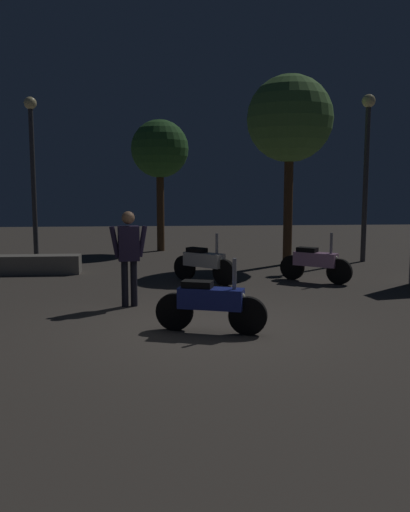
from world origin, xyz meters
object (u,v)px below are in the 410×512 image
object	(u,v)px
motorcycle_pink_parked_right	(315,262)
motorcycle_white_parked_left	(204,263)
person_rider_beside	(129,250)
streetlamp_near	(32,155)
streetlamp_far	(367,155)
motorcycle_blue_foreground	(210,303)

from	to	relation	value
motorcycle_pink_parked_right	motorcycle_white_parked_left	bearing A→B (deg)	-145.15
person_rider_beside	streetlamp_near	size ratio (longest dim) A/B	0.36
person_rider_beside	streetlamp_near	distance (m)	7.81
streetlamp_near	streetlamp_far	world-z (taller)	streetlamp_near
person_rider_beside	motorcycle_blue_foreground	bearing A→B (deg)	25.99
motorcycle_white_parked_left	streetlamp_far	bearing A→B (deg)	74.17
motorcycle_pink_parked_right	person_rider_beside	world-z (taller)	person_rider_beside
streetlamp_near	streetlamp_far	distance (m)	9.48
motorcycle_white_parked_left	motorcycle_pink_parked_right	bearing A→B (deg)	39.23
motorcycle_blue_foreground	streetlamp_far	bearing A→B (deg)	73.08
motorcycle_pink_parked_right	person_rider_beside	xyz separation A→B (m)	(-3.96, -2.10, 0.57)
person_rider_beside	streetlamp_far	xyz separation A→B (m)	(6.20, 5.15, 1.92)
streetlamp_near	motorcycle_pink_parked_right	bearing A→B (deg)	-34.06
motorcycle_blue_foreground	motorcycle_pink_parked_right	size ratio (longest dim) A/B	1.17
motorcycle_white_parked_left	streetlamp_near	xyz separation A→B (m)	(-4.62, 4.65, 2.53)
streetlamp_near	streetlamp_far	size ratio (longest dim) A/B	1.02
person_rider_beside	streetlamp_near	world-z (taller)	streetlamp_near
motorcycle_blue_foreground	motorcycle_white_parked_left	size ratio (longest dim) A/B	1.24
motorcycle_white_parked_left	streetlamp_far	xyz separation A→B (m)	(4.70, 2.92, 2.49)
motorcycle_pink_parked_right	streetlamp_far	xyz separation A→B (m)	(2.24, 3.05, 2.49)
motorcycle_white_parked_left	streetlamp_near	bearing A→B (deg)	177.08
motorcycle_pink_parked_right	motorcycle_blue_foreground	bearing A→B (deg)	-86.42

